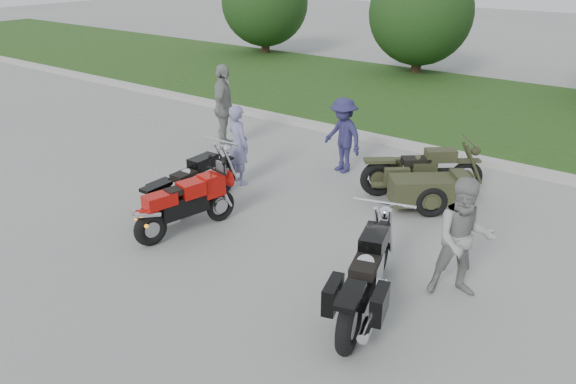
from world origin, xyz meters
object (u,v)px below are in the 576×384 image
Objects in this scene: sportbike_red at (184,204)px; person_grey at (464,239)px; cruiser_sidecar at (424,183)px; cruiser_left at (189,186)px; person_stripe at (238,145)px; person_denim at (343,135)px; cruiser_right at (366,280)px; person_back at (224,107)px.

person_grey reaches higher than sportbike_red.
person_grey is at bearing -6.47° from cruiser_sidecar.
sportbike_red is 0.81× the size of cruiser_left.
cruiser_sidecar is 1.30× the size of person_stripe.
cruiser_sidecar is 2.91m from person_grey.
person_stripe is at bearing -109.10° from person_denim.
person_stripe is 5.06m from person_grey.
cruiser_left is 4.80m from person_grey.
cruiser_left is at bearing 151.62° from cruiser_right.
cruiser_right is (4.01, -0.82, 0.04)m from cruiser_left.
cruiser_sidecar is 2.13m from person_denim.
person_grey reaches higher than person_stripe.
cruiser_left is 4.09m from cruiser_right.
person_grey is at bearing -141.56° from person_back.
cruiser_sidecar is 3.56m from person_stripe.
person_back is (-4.98, 0.16, 0.55)m from cruiser_sidecar.
sportbike_red is 0.77× the size of cruiser_right.
person_back is at bearing 120.94° from cruiser_left.
sportbike_red is 0.91× the size of cruiser_sidecar.
person_denim is at bearing 108.61° from cruiser_right.
cruiser_sidecar is (3.17, 2.70, -0.03)m from cruiser_left.
person_grey is at bearing 2.19° from cruiser_left.
cruiser_sidecar reaches higher than cruiser_left.
person_back reaches higher than person_grey.
person_back is (-1.81, 2.85, 0.51)m from cruiser_left.
cruiser_sidecar is at bearing -141.61° from person_stripe.
person_back is at bearing -155.69° from person_denim.
cruiser_sidecar is (2.59, 3.36, -0.10)m from sportbike_red.
cruiser_sidecar is 1.05× the size of person_back.
person_grey is (0.77, 1.13, 0.34)m from cruiser_right.
person_grey reaches higher than cruiser_sidecar.
cruiser_right is 1.25× the size of person_back.
cruiser_left is at bearing 151.17° from person_grey.
sportbike_red is 1.11× the size of person_grey.
person_stripe is at bearing 120.88° from sportbike_red.
person_back is (-1.66, 1.38, 0.18)m from person_stripe.
cruiser_right is (3.42, -0.16, -0.03)m from sportbike_red.
cruiser_left is at bearing 113.84° from person_stripe.
person_stripe is 0.81× the size of person_back.
cruiser_left is 1.19× the size of person_back.
cruiser_sidecar is 1.22× the size of person_grey.
cruiser_sidecar is 5.02m from person_back.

